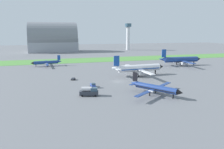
% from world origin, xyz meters
% --- Properties ---
extents(ground_plane, '(600.00, 600.00, 0.00)m').
position_xyz_m(ground_plane, '(0.00, 0.00, 0.00)').
color(ground_plane, slate).
extents(grass_taxiway_strip, '(360.00, 28.00, 0.08)m').
position_xyz_m(grass_taxiway_strip, '(0.00, 76.25, 0.04)').
color(grass_taxiway_strip, '#549342').
rests_on(grass_taxiway_strip, ground_plane).
extents(airplane_midfield_jet, '(29.81, 30.38, 10.73)m').
position_xyz_m(airplane_midfield_jet, '(13.96, 9.95, 3.87)').
color(airplane_midfield_jet, white).
rests_on(airplane_midfield_jet, ground_plane).
extents(airplane_foreground_turboprop, '(20.70, 18.23, 7.24)m').
position_xyz_m(airplane_foreground_turboprop, '(6.55, -22.60, 2.65)').
color(airplane_foreground_turboprop, navy).
rests_on(airplane_foreground_turboprop, ground_plane).
extents(airplane_taxiing_turboprop, '(19.99, 23.32, 6.98)m').
position_xyz_m(airplane_taxiing_turboprop, '(-32.90, 53.73, 2.55)').
color(airplane_taxiing_turboprop, navy).
rests_on(airplane_taxiing_turboprop, ground_plane).
extents(airplane_parked_jet_far, '(30.73, 31.33, 11.07)m').
position_xyz_m(airplane_parked_jet_far, '(54.10, 32.74, 3.99)').
color(airplane_parked_jet_far, navy).
rests_on(airplane_parked_jet_far, ground_plane).
extents(pushback_tug_near_gate, '(2.08, 3.62, 1.95)m').
position_xyz_m(pushback_tug_near_gate, '(-12.81, -6.65, 0.91)').
color(pushback_tug_near_gate, '#334FB2').
rests_on(pushback_tug_near_gate, ground_plane).
extents(baggage_cart_midfield, '(2.32, 2.76, 0.90)m').
position_xyz_m(baggage_cart_midfield, '(-19.47, 8.80, 0.57)').
color(baggage_cart_midfield, '#2D333D').
rests_on(baggage_cart_midfield, ground_plane).
extents(fuel_truck_by_runway, '(6.88, 3.88, 3.29)m').
position_xyz_m(fuel_truck_by_runway, '(-16.12, -17.47, 1.58)').
color(fuel_truck_by_runway, '#2D333D').
rests_on(fuel_truck_by_runway, ground_plane).
extents(hangar_distant, '(53.39, 31.56, 33.42)m').
position_xyz_m(hangar_distant, '(-28.24, 159.34, 14.54)').
color(hangar_distant, '#9399A3').
rests_on(hangar_distant, ground_plane).
extents(control_tower, '(8.00, 8.00, 32.74)m').
position_xyz_m(control_tower, '(62.00, 158.48, 19.53)').
color(control_tower, silver).
rests_on(control_tower, ground_plane).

